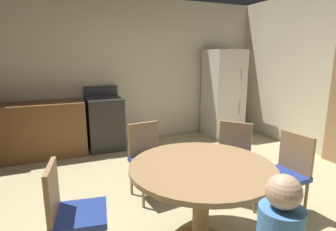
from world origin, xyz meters
The scene contains 10 objects.
ground_plane centered at (0.00, 0.00, 0.00)m, with size 14.00×14.00×0.00m, color tan.
wall_back centered at (0.00, 3.03, 1.35)m, with size 5.94×0.12×2.70m, color beige.
kitchen_counter centered at (-1.71, 2.63, 0.45)m, with size 1.92×0.60×0.90m, color brown.
oven_range centered at (-0.40, 2.63, 0.47)m, with size 0.60×0.60×1.10m.
refrigerator centered at (2.03, 2.58, 0.88)m, with size 0.68×0.68×1.76m.
dining_table centered at (-0.12, -0.32, 0.60)m, with size 1.20×1.20×0.76m.
chair_west centered at (-1.15, -0.16, 0.50)m, with size 0.46×0.46×0.87m.
chair_east centered at (0.93, -0.23, 0.50)m, with size 0.43×0.43×0.87m.
chair_north centered at (-0.24, 0.72, 0.50)m, with size 0.45×0.45×0.87m.
chair_northeast centered at (0.68, 0.36, 0.50)m, with size 0.56×0.56×0.87m.
Camera 1 is at (-1.18, -2.15, 1.64)m, focal length 29.12 mm.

